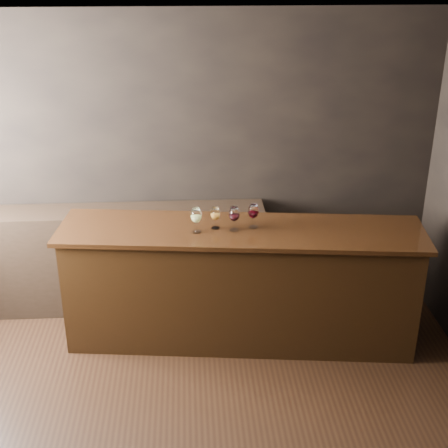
{
  "coord_description": "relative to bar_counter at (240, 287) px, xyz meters",
  "views": [
    {
      "loc": [
        0.16,
        -3.33,
        3.31
      ],
      "look_at": [
        0.45,
        1.41,
        1.14
      ],
      "focal_mm": 50.0,
      "sensor_mm": 36.0,
      "label": 1
    }
  ],
  "objects": [
    {
      "name": "bar_top",
      "position": [
        -0.0,
        0.0,
        0.55
      ],
      "size": [
        3.16,
        1.06,
        0.04
      ],
      "primitive_type": "cube",
      "rotation": [
        0.0,
        0.0,
        -0.11
      ],
      "color": "black",
      "rests_on": "bar_counter"
    },
    {
      "name": "back_bar_shelf",
      "position": [
        -1.16,
        0.62,
        -0.01
      ],
      "size": [
        2.85,
        0.4,
        1.03
      ],
      "primitive_type": "cube",
      "color": "black",
      "rests_on": "ground"
    },
    {
      "name": "room_shell",
      "position": [
        -0.83,
        -1.3,
        1.28
      ],
      "size": [
        5.02,
        4.52,
        2.81
      ],
      "color": "black",
      "rests_on": "ground"
    },
    {
      "name": "bar_counter",
      "position": [
        0.0,
        0.0,
        0.0
      ],
      "size": [
        3.06,
        0.98,
        1.05
      ],
      "primitive_type": "cube",
      "rotation": [
        0.0,
        0.0,
        -0.11
      ],
      "color": "black",
      "rests_on": "ground"
    },
    {
      "name": "glass_red_a",
      "position": [
        -0.06,
        -0.02,
        0.71
      ],
      "size": [
        0.09,
        0.09,
        0.21
      ],
      "color": "white",
      "rests_on": "bar_top"
    },
    {
      "name": "glass_red_b",
      "position": [
        0.11,
        0.03,
        0.71
      ],
      "size": [
        0.09,
        0.09,
        0.21
      ],
      "color": "white",
      "rests_on": "bar_top"
    },
    {
      "name": "glass_amber",
      "position": [
        -0.21,
        0.03,
        0.69
      ],
      "size": [
        0.08,
        0.08,
        0.19
      ],
      "color": "white",
      "rests_on": "bar_top"
    },
    {
      "name": "glass_white",
      "position": [
        -0.38,
        -0.04,
        0.71
      ],
      "size": [
        0.09,
        0.09,
        0.22
      ],
      "color": "white",
      "rests_on": "bar_top"
    }
  ]
}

